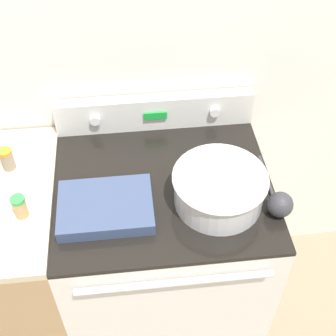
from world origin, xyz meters
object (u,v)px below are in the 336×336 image
casserole_dish (106,206)px  ladle (279,203)px  mixing_bowl (219,187)px  spice_jar_green_cap (20,207)px  spice_jar_orange_cap (7,159)px

casserole_dish → ladle: bearing=-5.9°
casserole_dish → ladle: size_ratio=1.03×
mixing_bowl → spice_jar_green_cap: mixing_bowl is taller
mixing_bowl → ladle: bearing=-18.7°
mixing_bowl → spice_jar_green_cap: bearing=179.9°
spice_jar_green_cap → spice_jar_orange_cap: 0.24m
spice_jar_green_cap → casserole_dish: bearing=-1.5°
casserole_dish → mixing_bowl: bearing=0.8°
ladle → spice_jar_orange_cap: size_ratio=3.57×
casserole_dish → ladle: (0.58, -0.06, 0.01)m
casserole_dish → ladle: ladle is taller
casserole_dish → spice_jar_orange_cap: spice_jar_orange_cap is taller
ladle → mixing_bowl: bearing=161.3°
casserole_dish → ladle: 0.58m
casserole_dish → spice_jar_green_cap: (-0.28, 0.01, 0.03)m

